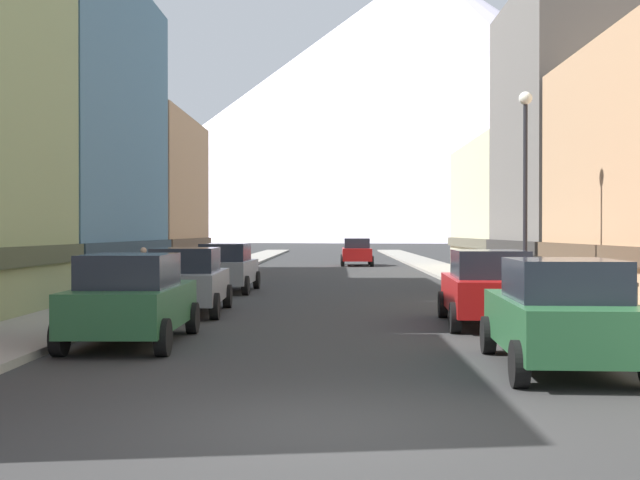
% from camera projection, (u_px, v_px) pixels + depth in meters
% --- Properties ---
extents(ground_plane, '(400.00, 400.00, 0.00)m').
position_uv_depth(ground_plane, '(318.00, 430.00, 9.29)').
color(ground_plane, '#2D2D2D').
extents(sidewalk_left, '(2.50, 100.00, 0.15)m').
position_uv_depth(sidewalk_left, '(214.00, 272.00, 44.39)').
color(sidewalk_left, gray).
rests_on(sidewalk_left, ground).
extents(sidewalk_right, '(2.50, 100.00, 0.15)m').
position_uv_depth(sidewalk_right, '(449.00, 272.00, 44.17)').
color(sidewalk_right, gray).
rests_on(sidewalk_right, ground).
extents(storefront_left_2, '(7.73, 13.19, 11.97)m').
position_uv_depth(storefront_left_2, '(36.00, 138.00, 31.77)').
color(storefront_left_2, slate).
rests_on(storefront_left_2, ground).
extents(storefront_left_3, '(9.23, 12.03, 8.34)m').
position_uv_depth(storefront_left_3, '(109.00, 198.00, 44.74)').
color(storefront_left_3, tan).
rests_on(storefront_left_3, ground).
extents(storefront_right_2, '(8.06, 9.53, 11.98)m').
position_uv_depth(storefront_right_2, '(605.00, 145.00, 34.49)').
color(storefront_right_2, '#66605B').
rests_on(storefront_right_2, ground).
extents(storefront_right_3, '(7.46, 13.33, 7.09)m').
position_uv_depth(storefront_right_3, '(532.00, 210.00, 45.98)').
color(storefront_right_3, beige).
rests_on(storefront_right_3, ground).
extents(car_left_0, '(2.11, 4.42, 1.78)m').
position_uv_depth(car_left_0, '(132.00, 299.00, 16.33)').
color(car_left_0, '#265933').
rests_on(car_left_0, ground).
extents(car_left_1, '(2.18, 4.45, 1.78)m').
position_uv_depth(car_left_1, '(187.00, 280.00, 22.44)').
color(car_left_1, slate).
rests_on(car_left_1, ground).
extents(car_left_2, '(2.15, 4.44, 1.78)m').
position_uv_depth(car_left_2, '(226.00, 267.00, 30.54)').
color(car_left_2, slate).
rests_on(car_left_2, ground).
extents(car_right_0, '(2.26, 4.49, 1.78)m').
position_uv_depth(car_right_0, '(561.00, 314.00, 13.31)').
color(car_right_0, '#265933').
rests_on(car_right_0, ground).
extents(car_right_1, '(2.25, 4.48, 1.78)m').
position_uv_depth(car_right_1, '(488.00, 287.00, 19.62)').
color(car_right_1, '#9E1111').
rests_on(car_right_1, ground).
extents(car_driving_0, '(2.06, 4.40, 1.78)m').
position_uv_depth(car_driving_0, '(357.00, 252.00, 54.02)').
color(car_driving_0, '#9E1111').
rests_on(car_driving_0, ground).
extents(parking_meter_near, '(0.14, 0.10, 1.33)m').
position_uv_depth(parking_meter_near, '(628.00, 295.00, 15.79)').
color(parking_meter_near, '#595960').
rests_on(parking_meter_near, sidewalk_right).
extents(trash_bin_right, '(0.59, 0.59, 0.98)m').
position_uv_depth(trash_bin_right, '(624.00, 305.00, 17.74)').
color(trash_bin_right, '#4C5156').
rests_on(trash_bin_right, sidewalk_right).
extents(pedestrian_0, '(0.36, 0.36, 1.54)m').
position_uv_depth(pedestrian_0, '(144.00, 272.00, 27.98)').
color(pedestrian_0, '#333338').
rests_on(pedestrian_0, sidewalk_left).
extents(streetlamp_right, '(0.36, 0.36, 5.86)m').
position_uv_depth(streetlamp_right, '(525.00, 166.00, 22.56)').
color(streetlamp_right, black).
rests_on(streetlamp_right, sidewalk_right).
extents(mountain_backdrop, '(232.87, 232.87, 88.84)m').
position_uv_depth(mountain_backdrop, '(425.00, 101.00, 268.25)').
color(mountain_backdrop, silver).
rests_on(mountain_backdrop, ground).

